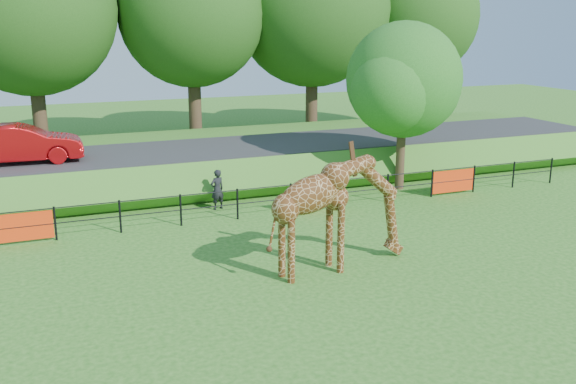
% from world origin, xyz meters
% --- Properties ---
extents(ground, '(90.00, 90.00, 0.00)m').
position_xyz_m(ground, '(0.00, 0.00, 0.00)').
color(ground, '#266218').
rests_on(ground, ground).
extents(giraffe, '(4.50, 1.41, 3.17)m').
position_xyz_m(giraffe, '(1.23, 2.54, 1.58)').
color(giraffe, '#4F2A10').
rests_on(giraffe, ground).
extents(perimeter_fence, '(28.07, 0.10, 1.10)m').
position_xyz_m(perimeter_fence, '(0.00, 8.00, 0.55)').
color(perimeter_fence, black).
rests_on(perimeter_fence, ground).
extents(embankment, '(40.00, 9.00, 1.30)m').
position_xyz_m(embankment, '(0.00, 15.50, 0.65)').
color(embankment, '#266218').
rests_on(embankment, ground).
extents(road, '(40.00, 5.00, 0.12)m').
position_xyz_m(road, '(0.00, 14.00, 1.36)').
color(road, '#2C2C2F').
rests_on(road, embankment).
extents(car_red, '(4.60, 1.77, 1.49)m').
position_xyz_m(car_red, '(-6.85, 13.71, 2.17)').
color(car_red, '#B20C0F').
rests_on(car_red, road).
extents(visitor, '(0.63, 0.51, 1.49)m').
position_xyz_m(visitor, '(-0.31, 9.47, 0.75)').
color(visitor, black).
rests_on(visitor, ground).
extents(tree_east, '(5.40, 4.71, 6.76)m').
position_xyz_m(tree_east, '(7.60, 9.63, 4.28)').
color(tree_east, '#372818').
rests_on(tree_east, ground).
extents(bg_tree_line, '(37.30, 8.80, 11.82)m').
position_xyz_m(bg_tree_line, '(1.89, 22.00, 7.19)').
color(bg_tree_line, '#372818').
rests_on(bg_tree_line, ground).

